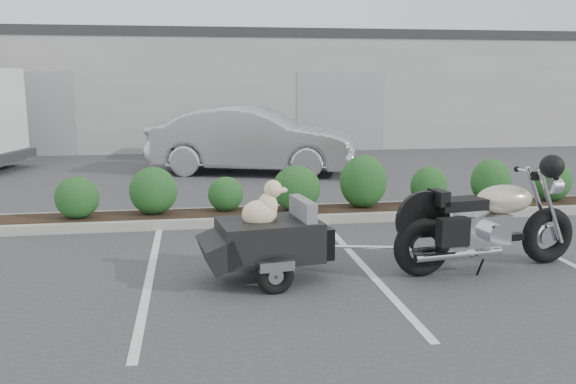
{
  "coord_description": "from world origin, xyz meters",
  "views": [
    {
      "loc": [
        -0.94,
        -7.93,
        2.39
      ],
      "look_at": [
        0.43,
        0.74,
        0.75
      ],
      "focal_mm": 38.0,
      "sensor_mm": 36.0,
      "label": 1
    }
  ],
  "objects": [
    {
      "name": "ground",
      "position": [
        0.0,
        0.0,
        0.0
      ],
      "size": [
        90.0,
        90.0,
        0.0
      ],
      "primitive_type": "plane",
      "color": "#38383A",
      "rests_on": "ground"
    },
    {
      "name": "planter_kerb",
      "position": [
        1.0,
        2.2,
        0.07
      ],
      "size": [
        12.0,
        1.0,
        0.15
      ],
      "primitive_type": "cube",
      "color": "#9E9E93",
      "rests_on": "ground"
    },
    {
      "name": "building",
      "position": [
        0.0,
        17.0,
        2.0
      ],
      "size": [
        26.0,
        10.0,
        4.0
      ],
      "primitive_type": "cube",
      "color": "#9EA099",
      "rests_on": "ground"
    },
    {
      "name": "motorcycle",
      "position": [
        2.7,
        -0.99,
        0.59
      ],
      "size": [
        2.59,
        0.99,
        1.49
      ],
      "rotation": [
        0.0,
        0.0,
        0.14
      ],
      "color": "black",
      "rests_on": "ground"
    },
    {
      "name": "pet_trailer",
      "position": [
        -0.09,
        -0.96,
        0.52
      ],
      "size": [
        2.09,
        1.18,
        1.23
      ],
      "rotation": [
        0.0,
        0.0,
        0.14
      ],
      "color": "black",
      "rests_on": "ground"
    },
    {
      "name": "sedan",
      "position": [
        0.59,
        7.46,
        0.85
      ],
      "size": [
        5.46,
        3.22,
        1.7
      ],
      "primitive_type": "imported",
      "rotation": [
        0.0,
        0.0,
        1.28
      ],
      "color": "#B4B5BB",
      "rests_on": "ground"
    },
    {
      "name": "dumpster",
      "position": [
        -0.02,
        10.13,
        0.7
      ],
      "size": [
        2.12,
        1.47,
        1.39
      ],
      "rotation": [
        0.0,
        0.0,
        -0.01
      ],
      "color": "navy",
      "rests_on": "ground"
    }
  ]
}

